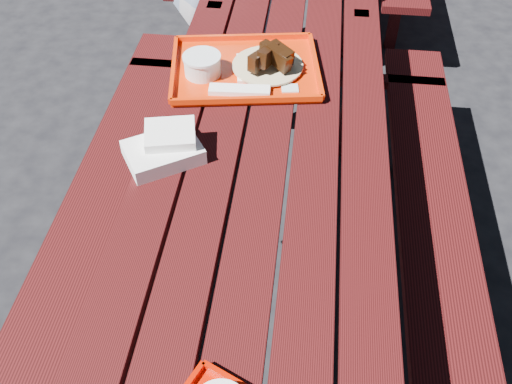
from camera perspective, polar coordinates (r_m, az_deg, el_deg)
ground at (r=2.24m, az=0.45°, el=-11.89°), size 60.00×60.00×0.00m
picnic_table_near at (r=1.79m, az=0.55°, el=-2.34°), size 1.41×2.40×0.75m
far_tray at (r=2.02m, az=-1.34°, el=12.36°), size 0.56×0.47×0.09m
white_cloth at (r=1.70m, az=-9.07°, el=4.43°), size 0.26×0.25×0.09m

